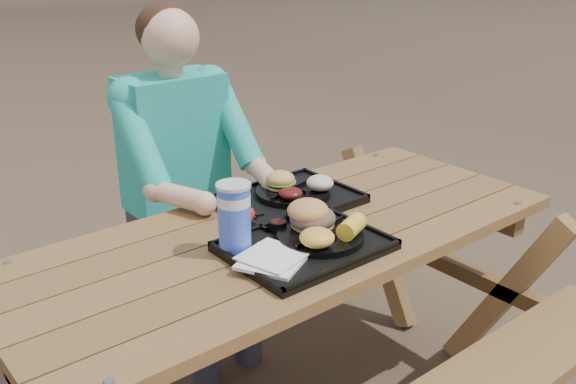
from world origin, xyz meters
TOP-DOWN VIEW (x-y plane):
  - picnic_table at (0.00, 0.00)m, footprint 1.80×1.49m
  - tray_near at (-0.05, -0.14)m, footprint 0.45×0.35m
  - tray_far at (0.14, 0.17)m, footprint 0.45×0.35m
  - plate_near at (0.01, -0.14)m, footprint 0.26×0.26m
  - plate_far at (0.17, 0.18)m, footprint 0.26×0.26m
  - napkin_stack at (-0.19, -0.17)m, footprint 0.22×0.22m
  - soda_cup at (-0.22, -0.03)m, footprint 0.09×0.09m
  - condiment_bbq at (-0.05, -0.02)m, footprint 0.05×0.05m
  - condiment_mustard at (0.02, -0.00)m, footprint 0.06×0.06m
  - sandwich at (0.02, -0.09)m, footprint 0.13×0.13m
  - mac_cheese at (-0.05, -0.20)m, footprint 0.10×0.10m
  - corn_cob at (0.07, -0.21)m, footprint 0.12×0.12m
  - cutlery_far at (-0.02, 0.18)m, footprint 0.03×0.15m
  - burger at (0.15, 0.22)m, footprint 0.10×0.10m
  - baked_beans at (0.11, 0.12)m, footprint 0.08×0.08m
  - potato_salad at (0.24, 0.12)m, footprint 0.09×0.09m
  - diner at (-0.00, 0.68)m, footprint 0.48×0.84m

SIDE VIEW (x-z plane):
  - picnic_table at x=0.00m, z-range 0.00..0.75m
  - diner at x=0.00m, z-range 0.00..1.28m
  - tray_near at x=-0.05m, z-range 0.75..0.77m
  - tray_far at x=0.14m, z-range 0.75..0.77m
  - cutlery_far at x=-0.02m, z-range 0.77..0.78m
  - napkin_stack at x=-0.19m, z-range 0.77..0.79m
  - plate_near at x=0.01m, z-range 0.77..0.79m
  - plate_far at x=0.17m, z-range 0.77..0.79m
  - condiment_bbq at x=-0.05m, z-range 0.77..0.80m
  - condiment_mustard at x=0.02m, z-range 0.77..0.80m
  - baked_beans at x=0.11m, z-range 0.79..0.83m
  - mac_cheese at x=-0.05m, z-range 0.79..0.84m
  - potato_salad at x=0.24m, z-range 0.79..0.84m
  - corn_cob at x=0.07m, z-range 0.79..0.85m
  - burger at x=0.15m, z-range 0.79..0.88m
  - sandwich at x=0.02m, z-range 0.79..0.93m
  - soda_cup at x=-0.22m, z-range 0.77..0.96m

